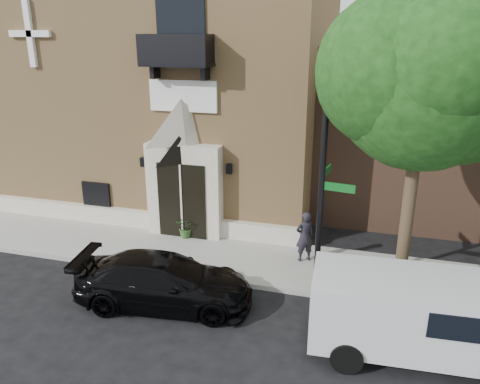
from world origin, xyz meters
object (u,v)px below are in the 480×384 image
(cargo_van, at_px, (427,316))
(fire_hydrant, at_px, (425,288))
(black_sedan, at_px, (164,281))
(street_sign, at_px, (322,188))
(pedestrian_near, at_px, (305,237))

(cargo_van, height_order, fire_hydrant, cargo_van)
(black_sedan, height_order, street_sign, street_sign)
(cargo_van, bearing_deg, black_sedan, 173.19)
(cargo_van, distance_m, fire_hydrant, 2.28)
(black_sedan, xyz_separation_m, fire_hydrant, (6.61, 1.81, -0.16))
(black_sedan, xyz_separation_m, cargo_van, (6.40, -0.40, 0.38))
(black_sedan, height_order, fire_hydrant, black_sedan)
(fire_hydrant, xyz_separation_m, pedestrian_near, (-3.40, 1.41, 0.43))
(black_sedan, bearing_deg, pedestrian_near, -52.53)
(cargo_van, xyz_separation_m, street_sign, (-2.59, 1.97, 2.04))
(street_sign, bearing_deg, pedestrian_near, 118.62)
(black_sedan, bearing_deg, street_sign, -75.11)
(pedestrian_near, bearing_deg, street_sign, 77.58)
(cargo_van, distance_m, street_sign, 3.84)
(fire_hydrant, bearing_deg, black_sedan, -164.72)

